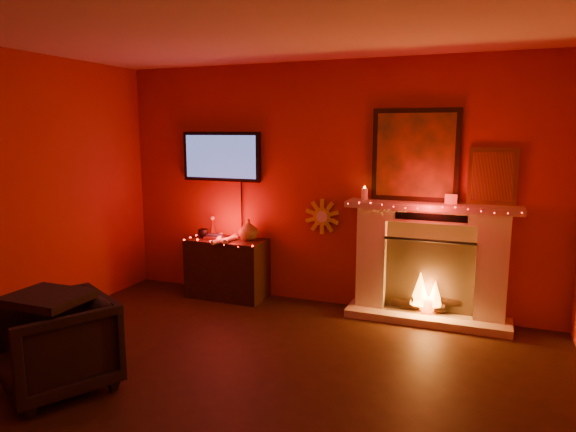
{
  "coord_description": "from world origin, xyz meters",
  "views": [
    {
      "loc": [
        1.67,
        -2.94,
        1.95
      ],
      "look_at": [
        -0.15,
        1.7,
        1.12
      ],
      "focal_mm": 32.0,
      "sensor_mm": 36.0,
      "label": 1
    }
  ],
  "objects_px": {
    "tv": "(221,157)",
    "armchair": "(56,345)",
    "fireplace": "(429,251)",
    "sunburst_clock": "(322,217)",
    "console_table": "(228,266)"
  },
  "relations": [
    {
      "from": "fireplace",
      "to": "console_table",
      "type": "bearing_deg",
      "value": -176.81
    },
    {
      "from": "armchair",
      "to": "tv",
      "type": "bearing_deg",
      "value": 118.9
    },
    {
      "from": "fireplace",
      "to": "armchair",
      "type": "xyz_separation_m",
      "value": [
        -2.44,
        -2.56,
        -0.37
      ]
    },
    {
      "from": "tv",
      "to": "console_table",
      "type": "relative_size",
      "value": 1.32
    },
    {
      "from": "tv",
      "to": "sunburst_clock",
      "type": "xyz_separation_m",
      "value": [
        1.25,
        0.03,
        -0.65
      ]
    },
    {
      "from": "console_table",
      "to": "tv",
      "type": "bearing_deg",
      "value": 129.99
    },
    {
      "from": "sunburst_clock",
      "to": "console_table",
      "type": "relative_size",
      "value": 0.42
    },
    {
      "from": "tv",
      "to": "armchair",
      "type": "distance_m",
      "value": 2.93
    },
    {
      "from": "sunburst_clock",
      "to": "armchair",
      "type": "bearing_deg",
      "value": -115.29
    },
    {
      "from": "sunburst_clock",
      "to": "armchair",
      "type": "height_order",
      "value": "sunburst_clock"
    },
    {
      "from": "tv",
      "to": "fireplace",
      "type": "bearing_deg",
      "value": -1.5
    },
    {
      "from": "sunburst_clock",
      "to": "console_table",
      "type": "xyz_separation_m",
      "value": [
        -1.09,
        -0.22,
        -0.62
      ]
    },
    {
      "from": "console_table",
      "to": "sunburst_clock",
      "type": "bearing_deg",
      "value": 11.33
    },
    {
      "from": "fireplace",
      "to": "tv",
      "type": "bearing_deg",
      "value": 178.5
    },
    {
      "from": "fireplace",
      "to": "armchair",
      "type": "height_order",
      "value": "fireplace"
    }
  ]
}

